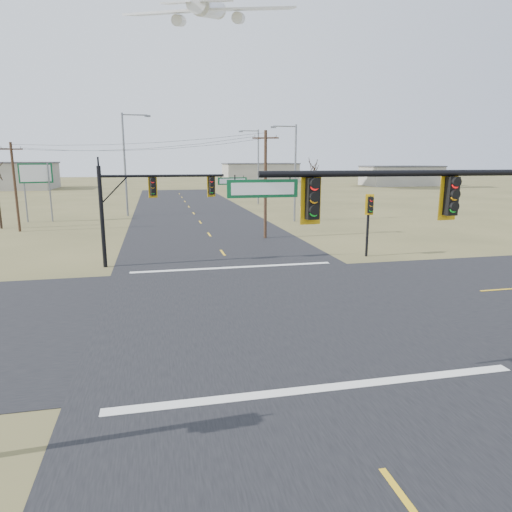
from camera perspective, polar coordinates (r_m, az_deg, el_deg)
The scene contains 19 objects.
ground at distance 20.14m, azimuth 0.77°, elevation -6.37°, with size 320.00×320.00×0.00m, color olive.
road_ew at distance 20.14m, azimuth 0.77°, elevation -6.34°, with size 160.00×14.00×0.02m, color black.
road_ns at distance 20.14m, azimuth 0.77°, elevation -6.33°, with size 14.00×160.00×0.02m, color black.
stop_bar_near at distance 13.51m, azimuth 8.32°, elevation -16.02°, with size 12.00×0.40×0.01m, color silver.
stop_bar_far at distance 27.22m, azimuth -2.82°, elevation -1.43°, with size 12.00×0.40×0.01m, color silver.
mast_arm_near at distance 13.80m, azimuth 23.40°, elevation 4.63°, with size 10.33×0.44×6.58m.
mast_arm_far at distance 28.10m, azimuth -12.10°, elevation 7.66°, with size 8.82×0.59×5.98m.
pedestal_signal_ne at distance 30.75m, azimuth 14.00°, elevation 5.51°, with size 0.65×0.55×4.16m.
utility_pole_near at distance 37.02m, azimuth 1.18°, elevation 9.13°, with size 1.99×0.91×8.59m.
utility_pole_far at distance 45.74m, azimuth -27.90°, elevation 7.83°, with size 1.91×0.33×7.81m.
highway_sign at distance 51.99m, azimuth -25.76°, elevation 8.48°, with size 3.07×0.97×5.95m.
streetlight_a at distance 47.51m, azimuth 4.69°, elevation 10.92°, with size 2.73×0.38×9.77m.
streetlight_b at distance 65.92m, azimuth 0.09°, elevation 11.57°, with size 2.90×0.31×10.43m.
streetlight_c at distance 53.97m, azimuth -15.85°, elevation 11.58°, with size 3.17×0.44×11.33m.
bare_tree_c at distance 58.44m, azimuth 7.13°, elevation 10.99°, with size 3.08×3.08×6.90m.
bare_tree_d at distance 65.85m, azimuth 7.36°, elevation 10.60°, with size 2.77×2.77×6.03m.
warehouse_mid at distance 131.98m, azimuth 0.48°, elevation 10.33°, with size 20.00×12.00×5.00m, color #A29E8F.
warehouse_right at distance 119.48m, azimuth 17.66°, elevation 9.48°, with size 18.00×10.00×4.50m, color #A29E8F.
jet_airliner at distance 99.20m, azimuth -6.00°, elevation 28.50°, with size 27.74×28.60×14.25m.
Camera 1 is at (-4.36, -18.61, 6.35)m, focal length 32.00 mm.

